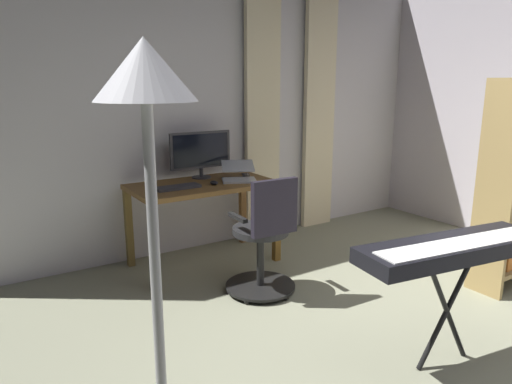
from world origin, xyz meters
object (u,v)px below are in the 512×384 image
computer_monitor (201,152)px  piano_keyboard (453,251)px  laptop (239,175)px  floor_lamp (152,199)px  office_chair (264,240)px  cell_phone_by_monitor (246,175)px  computer_mouse (214,183)px  computer_keyboard (178,187)px  desk (203,195)px

computer_monitor → piano_keyboard: 2.46m
laptop → floor_lamp: size_ratio=0.24×
office_chair → cell_phone_by_monitor: size_ratio=6.56×
office_chair → computer_mouse: bearing=96.5°
computer_monitor → computer_keyboard: (0.37, 0.31, -0.24)m
desk → cell_phone_by_monitor: cell_phone_by_monitor is taller
desk → piano_keyboard: 2.23m
office_chair → computer_monitor: 1.19m
desk → computer_monitor: (-0.10, -0.23, 0.35)m
cell_phone_by_monitor → desk: bearing=37.7°
cell_phone_by_monitor → floor_lamp: (1.89, 2.63, 0.58)m
desk → cell_phone_by_monitor: 0.53m
computer_monitor → floor_lamp: floor_lamp is taller
computer_monitor → laptop: (-0.23, 0.29, -0.20)m
office_chair → piano_keyboard: (-0.37, 1.35, 0.27)m
computer_monitor → cell_phone_by_monitor: 0.49m
floor_lamp → cell_phone_by_monitor: bearing=-125.8°
desk → computer_mouse: size_ratio=12.69×
laptop → desk: bearing=13.6°
desk → laptop: 0.37m
office_chair → laptop: (-0.22, -0.76, 0.37)m
office_chair → computer_keyboard: office_chair is taller
computer_keyboard → computer_monitor: bearing=-140.3°
computer_keyboard → laptop: laptop is taller
computer_mouse → floor_lamp: size_ratio=0.06×
office_chair → floor_lamp: bearing=-129.0°
computer_monitor → desk: bearing=66.5°
computer_mouse → piano_keyboard: computer_mouse is taller
computer_keyboard → floor_lamp: floor_lamp is taller
computer_mouse → floor_lamp: floor_lamp is taller
floor_lamp → office_chair: bearing=-131.2°
desk → floor_lamp: floor_lamp is taller
computer_monitor → cell_phone_by_monitor: computer_monitor is taller
computer_monitor → computer_mouse: (0.04, 0.34, -0.23)m
computer_keyboard → piano_keyboard: (-0.75, 2.10, -0.06)m
laptop → computer_keyboard: bearing=26.5°
floor_lamp → computer_mouse: bearing=-120.7°
computer_mouse → computer_keyboard: bearing=-5.2°
office_chair → cell_phone_by_monitor: 1.06m
computer_mouse → cell_phone_by_monitor: (-0.46, -0.21, -0.01)m
computer_mouse → piano_keyboard: size_ratio=0.08×
computer_monitor → cell_phone_by_monitor: size_ratio=4.19×
piano_keyboard → floor_lamp: floor_lamp is taller
office_chair → computer_mouse: size_ratio=9.45×
computer_keyboard → cell_phone_by_monitor: computer_keyboard is taller
computer_monitor → office_chair: bearing=90.5°
computer_monitor → computer_mouse: size_ratio=6.04×
computer_monitor → laptop: size_ratio=1.45×
computer_keyboard → cell_phone_by_monitor: (-0.78, -0.18, -0.01)m
computer_mouse → cell_phone_by_monitor: size_ratio=0.69×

